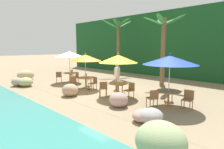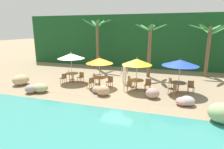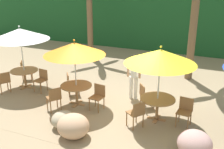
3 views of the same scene
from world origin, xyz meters
name	(u,v)px [view 1 (image 1 of 3)]	position (x,y,z in m)	size (l,w,h in m)	color
ground_plane	(103,91)	(0.00, 0.00, 0.00)	(120.00, 120.00, 0.00)	#937F60
terrace_deck	(103,91)	(0.00, 0.00, 0.00)	(18.00, 5.20, 0.01)	#937F60
foliage_backdrop	(173,44)	(0.00, 9.00, 3.00)	(28.00, 2.40, 6.00)	#194C23
rock_seawall	(65,92)	(-0.20, -2.60, 0.37)	(16.20, 3.44, 0.96)	tan
umbrella_white	(69,54)	(-4.21, 0.30, 2.22)	(2.25, 2.25, 2.54)	silver
dining_table_white	(70,74)	(-4.21, 0.30, 0.61)	(1.10, 1.10, 0.74)	#A37547
chair_white_seaward	(76,77)	(-3.35, 0.28, 0.51)	(0.48, 0.48, 0.87)	olive
chair_white_inland	(73,74)	(-4.76, 0.96, 0.51)	(0.59, 0.59, 0.87)	olive
chair_white_left	(59,76)	(-4.54, -0.48, 0.51)	(0.58, 0.58, 0.87)	olive
umbrella_orange	(85,58)	(-1.47, -0.25, 2.05)	(2.09, 2.09, 2.37)	silver
dining_table_orange	(86,79)	(-1.47, -0.25, 0.61)	(1.10, 1.10, 0.74)	#A37547
chair_orange_seaward	(94,82)	(-0.62, -0.27, 0.51)	(0.47, 0.48, 0.87)	olive
chair_orange_inland	(87,79)	(-2.07, 0.37, 0.51)	(0.60, 0.59, 0.87)	olive
chair_orange_left	(73,81)	(-1.89, -0.99, 0.51)	(0.59, 0.59, 0.87)	olive
umbrella_yellow	(118,59)	(1.42, -0.19, 2.10)	(2.16, 2.16, 2.43)	silver
dining_table_yellow	(118,85)	(1.42, -0.19, 0.61)	(1.10, 1.10, 0.74)	#A37547
chair_yellow_seaward	(130,89)	(2.27, -0.18, 0.51)	(0.46, 0.46, 0.87)	olive
chair_yellow_inland	(118,84)	(0.83, 0.43, 0.51)	(0.59, 0.59, 0.87)	olive
chair_yellow_left	(103,88)	(0.98, -0.93, 0.51)	(0.59, 0.59, 0.87)	olive
umbrella_blue	(170,60)	(4.37, 0.04, 2.15)	(2.46, 2.46, 2.47)	silver
dining_table_blue	(169,94)	(4.37, 0.04, 0.61)	(1.10, 1.10, 0.74)	#A37547
chair_blue_seaward	(188,98)	(5.21, 0.20, 0.51)	(0.45, 0.46, 0.87)	olive
chair_blue_inland	(167,91)	(3.90, 0.75, 0.51)	(0.57, 0.57, 0.87)	olive
chair_blue_left	(153,98)	(4.04, -0.75, 0.51)	(0.58, 0.57, 0.87)	olive
palm_tree_nearest	(118,38)	(-3.99, 5.71, 3.58)	(2.98, 3.24, 5.41)	brown
palm_tree_second	(163,40)	(1.77, 4.01, 3.22)	(2.77, 2.91, 4.85)	brown
waiter_in_white	(117,74)	(0.21, 1.01, 0.99)	(0.52, 0.39, 1.70)	white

